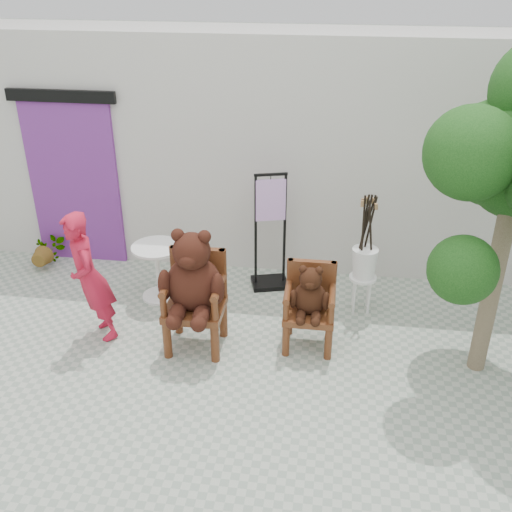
{
  "coord_description": "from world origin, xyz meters",
  "views": [
    {
      "loc": [
        0.39,
        -4.42,
        3.92
      ],
      "look_at": [
        -0.39,
        1.16,
        0.95
      ],
      "focal_mm": 42.0,
      "sensor_mm": 36.0,
      "label": 1
    }
  ],
  "objects_px": {
    "person": "(90,278)",
    "stool_bucket": "(364,262)",
    "chair_small": "(310,299)",
    "cafe_table": "(158,266)",
    "display_stand": "(270,244)",
    "chair_big": "(194,284)"
  },
  "relations": [
    {
      "from": "chair_big",
      "to": "cafe_table",
      "type": "relative_size",
      "value": 1.98
    },
    {
      "from": "chair_small",
      "to": "display_stand",
      "type": "bearing_deg",
      "value": 115.19
    },
    {
      "from": "chair_big",
      "to": "person",
      "type": "height_order",
      "value": "person"
    },
    {
      "from": "chair_big",
      "to": "cafe_table",
      "type": "distance_m",
      "value": 1.2
    },
    {
      "from": "person",
      "to": "cafe_table",
      "type": "distance_m",
      "value": 1.06
    },
    {
      "from": "cafe_table",
      "to": "person",
      "type": "bearing_deg",
      "value": -116.72
    },
    {
      "from": "chair_big",
      "to": "chair_small",
      "type": "height_order",
      "value": "chair_big"
    },
    {
      "from": "chair_big",
      "to": "cafe_table",
      "type": "height_order",
      "value": "chair_big"
    },
    {
      "from": "person",
      "to": "display_stand",
      "type": "bearing_deg",
      "value": 93.56
    },
    {
      "from": "display_stand",
      "to": "person",
      "type": "bearing_deg",
      "value": -157.72
    },
    {
      "from": "person",
      "to": "display_stand",
      "type": "relative_size",
      "value": 0.99
    },
    {
      "from": "cafe_table",
      "to": "display_stand",
      "type": "bearing_deg",
      "value": 19.88
    },
    {
      "from": "person",
      "to": "stool_bucket",
      "type": "relative_size",
      "value": 1.04
    },
    {
      "from": "stool_bucket",
      "to": "person",
      "type": "bearing_deg",
      "value": -161.69
    },
    {
      "from": "person",
      "to": "stool_bucket",
      "type": "height_order",
      "value": "person"
    },
    {
      "from": "display_stand",
      "to": "stool_bucket",
      "type": "height_order",
      "value": "display_stand"
    },
    {
      "from": "person",
      "to": "display_stand",
      "type": "xyz_separation_m",
      "value": [
        1.77,
        1.38,
        -0.17
      ]
    },
    {
      "from": "display_stand",
      "to": "chair_small",
      "type": "bearing_deg",
      "value": -80.56
    },
    {
      "from": "chair_small",
      "to": "stool_bucket",
      "type": "height_order",
      "value": "stool_bucket"
    },
    {
      "from": "person",
      "to": "stool_bucket",
      "type": "xyz_separation_m",
      "value": [
        2.91,
        0.96,
        -0.11
      ]
    },
    {
      "from": "chair_small",
      "to": "stool_bucket",
      "type": "xyz_separation_m",
      "value": [
        0.58,
        0.79,
        0.06
      ]
    },
    {
      "from": "chair_small",
      "to": "display_stand",
      "type": "distance_m",
      "value": 1.33
    }
  ]
}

